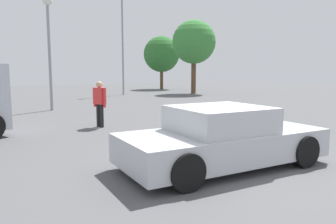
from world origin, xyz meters
TOP-DOWN VIEW (x-y plane):
  - ground_plane at (0.00, 0.00)m, footprint 80.00×80.00m
  - sedan_foreground at (-0.10, 0.22)m, footprint 4.35×2.21m
  - dog at (3.38, 0.85)m, footprint 0.53×0.45m
  - pedestrian at (-0.36, 5.97)m, footprint 0.36×0.54m
  - light_post_near at (-0.47, 11.85)m, footprint 0.44×0.44m
  - light_post_far at (7.01, 19.16)m, footprint 0.44×0.44m
  - tree_back_left at (12.61, 17.21)m, footprint 3.62×3.62m
  - tree_back_center at (13.95, 24.27)m, footprint 3.70×3.70m

SIDE VIEW (x-z plane):
  - ground_plane at x=0.00m, z-range 0.00..0.00m
  - dog at x=3.38m, z-range 0.05..0.45m
  - sedan_foreground at x=-0.10m, z-range -0.04..1.18m
  - pedestrian at x=-0.36m, z-range 0.14..1.72m
  - tree_back_center at x=13.95m, z-range 0.88..6.36m
  - light_post_near at x=-0.47m, z-range 1.06..6.48m
  - tree_back_left at x=12.61m, z-range 1.22..7.33m
  - light_post_far at x=7.01m, z-range 1.25..9.09m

